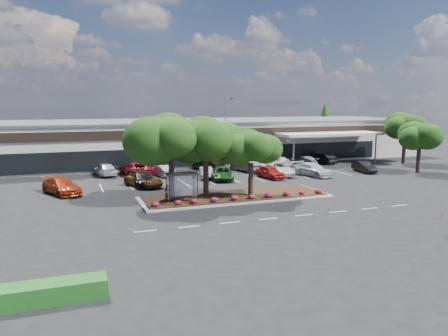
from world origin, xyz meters
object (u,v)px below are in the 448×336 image
object	(u,v)px
survey_stake	(441,218)
car_0	(61,186)
car_1	(142,179)
light_pole	(226,134)

from	to	relation	value
survey_stake	car_0	distance (m)	33.92
car_1	survey_stake	bearing A→B (deg)	-57.20
light_pole	car_0	world-z (taller)	light_pole
light_pole	car_0	distance (m)	28.95
car_0	car_1	distance (m)	8.40
survey_stake	car_1	distance (m)	29.45
light_pole	survey_stake	distance (m)	38.63
light_pole	survey_stake	xyz separation A→B (m)	(2.30, -38.38, -3.72)
car_1	car_0	bearing A→B (deg)	-172.76
light_pole	car_1	world-z (taller)	light_pole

